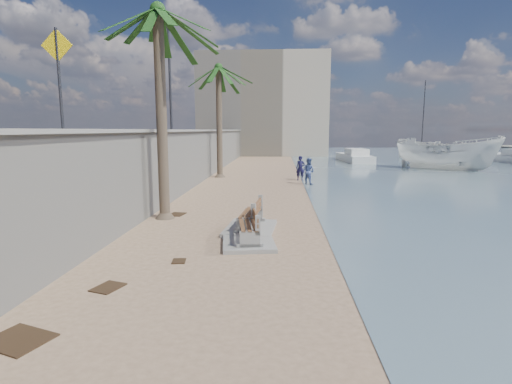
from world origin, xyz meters
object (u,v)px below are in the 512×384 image
object	(u,v)px
bench_far	(250,218)
boat_cruiser	(446,152)
bench_near	(248,230)
yacht_far	(354,158)
person_a	(300,166)
palm_back	(219,69)
person_b	(309,170)
palm_mid	(158,13)
sailboat_west	(421,155)

from	to	relation	value
bench_far	boat_cruiser	world-z (taller)	boat_cruiser
bench_near	yacht_far	world-z (taller)	yacht_far
person_a	boat_cruiser	distance (m)	16.21
palm_back	person_a	bearing A→B (deg)	-14.38
person_a	person_b	distance (m)	2.17
bench_far	boat_cruiser	distance (m)	28.45
person_b	yacht_far	xyz separation A→B (m)	(6.67, 20.05, -0.62)
bench_near	boat_cruiser	distance (m)	29.82
palm_mid	sailboat_west	bearing A→B (deg)	58.71
palm_back	person_a	world-z (taller)	palm_back
bench_far	boat_cruiser	size ratio (longest dim) A/B	0.65
person_b	boat_cruiser	distance (m)	17.11
palm_back	sailboat_west	xyz separation A→B (m)	(23.41, 24.26, -7.69)
person_b	sailboat_west	bearing A→B (deg)	-81.06
palm_mid	boat_cruiser	size ratio (longest dim) A/B	2.24
boat_cruiser	yacht_far	distance (m)	11.40
palm_back	bench_far	bearing A→B (deg)	-77.79
palm_back	boat_cruiser	size ratio (longest dim) A/B	2.25
bench_far	person_b	size ratio (longest dim) A/B	1.35
palm_back	person_a	size ratio (longest dim) A/B	4.53
yacht_far	sailboat_west	distance (m)	12.94
bench_far	palm_mid	bearing A→B (deg)	154.39
sailboat_west	person_a	bearing A→B (deg)	-123.91
person_b	boat_cruiser	bearing A→B (deg)	-100.60
bench_near	yacht_far	distance (m)	35.58
sailboat_west	yacht_far	bearing A→B (deg)	-142.44
bench_far	sailboat_west	world-z (taller)	sailboat_west
boat_cruiser	person_a	bearing A→B (deg)	156.78
palm_mid	person_b	distance (m)	14.46
bench_far	boat_cruiser	bearing A→B (deg)	55.22
boat_cruiser	sailboat_west	size ratio (longest dim) A/B	0.40
palm_back	sailboat_west	distance (m)	34.58
person_b	sailboat_west	xyz separation A→B (m)	(16.93, 27.94, -0.65)
bench_far	person_b	world-z (taller)	person_b
person_a	sailboat_west	xyz separation A→B (m)	(17.35, 25.81, -0.68)
palm_mid	bench_near	bearing A→B (deg)	-42.96
bench_near	person_b	size ratio (longest dim) A/B	1.31
palm_mid	person_b	xyz separation A→B (m)	(6.61, 10.79, -7.00)
boat_cruiser	yacht_far	bearing A→B (deg)	69.78
bench_far	sailboat_west	size ratio (longest dim) A/B	0.26
person_b	yacht_far	bearing A→B (deg)	-68.25
person_a	boat_cruiser	size ratio (longest dim) A/B	0.50
bench_far	palm_mid	size ratio (longest dim) A/B	0.29
palm_mid	palm_back	xyz separation A→B (m)	(0.13, 14.46, 0.04)
person_b	yacht_far	distance (m)	21.13
bench_near	person_b	distance (m)	14.53
bench_near	sailboat_west	xyz separation A→B (m)	(19.85, 42.15, -0.11)
bench_far	person_b	xyz separation A→B (m)	(2.97, 12.53, 0.52)
boat_cruiser	bench_near	bearing A→B (deg)	-178.53
person_b	palm_back	bearing A→B (deg)	10.59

